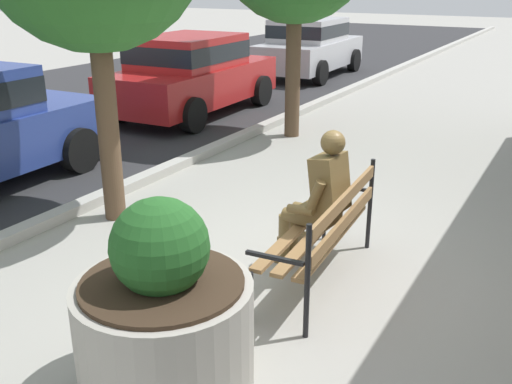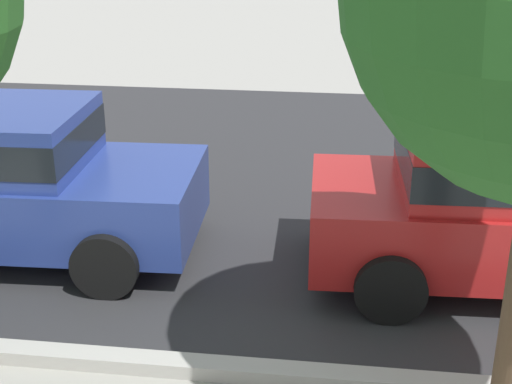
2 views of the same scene
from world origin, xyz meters
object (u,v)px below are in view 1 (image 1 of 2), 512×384
object	(u,v)px
parked_car_silver	(309,45)
park_bench	(326,227)
parked_car_red	(191,72)
bronze_statue_seated	(316,201)
concrete_planter	(164,319)

from	to	relation	value
parked_car_silver	park_bench	bearing A→B (deg)	-154.47
parked_car_red	bronze_statue_seated	bearing A→B (deg)	-134.79
concrete_planter	bronze_statue_seated	bearing A→B (deg)	-3.70
park_bench	parked_car_red	distance (m)	7.22
concrete_planter	parked_car_silver	size ratio (longest dim) A/B	0.33
park_bench	concrete_planter	bearing A→B (deg)	169.42
concrete_planter	parked_car_silver	bearing A→B (deg)	20.78
park_bench	bronze_statue_seated	world-z (taller)	bronze_statue_seated
bronze_statue_seated	park_bench	bearing A→B (deg)	-139.20
parked_car_red	concrete_planter	bearing A→B (deg)	-145.62
park_bench	parked_car_silver	distance (m)	11.83
parked_car_silver	parked_car_red	bearing A→B (deg)	180.00
concrete_planter	parked_car_red	xyz separation A→B (m)	(6.95, 4.75, 0.32)
park_bench	bronze_statue_seated	xyz separation A→B (m)	(0.24, 0.21, 0.12)
bronze_statue_seated	parked_car_silver	xyz separation A→B (m)	(10.43, 4.89, 0.17)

